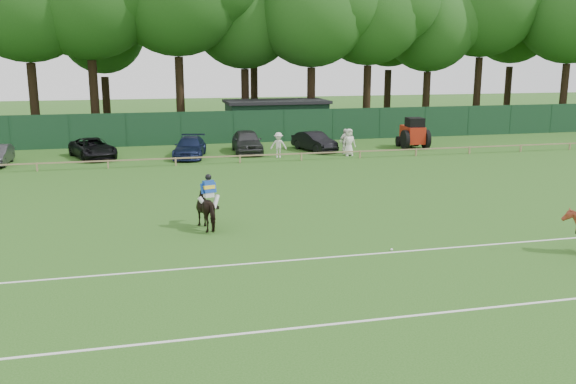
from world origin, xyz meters
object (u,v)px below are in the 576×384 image
object	(u,v)px
estate_black	(314,141)
utility_shed	(276,118)
sedan_navy	(190,147)
hatch_grey	(247,141)
spectator_mid	(345,141)
suv_black	(93,148)
tractor	(413,134)
polo_ball	(392,250)
horse_dark	(209,209)
spectator_left	(278,145)
spectator_right	(349,142)

from	to	relation	value
estate_black	utility_shed	world-z (taller)	utility_shed
sedan_navy	hatch_grey	world-z (taller)	hatch_grey
sedan_navy	hatch_grey	bearing A→B (deg)	26.50
sedan_navy	spectator_mid	bearing A→B (deg)	5.79
suv_black	tractor	distance (m)	22.45
suv_black	polo_ball	world-z (taller)	suv_black
spectator_mid	horse_dark	bearing A→B (deg)	-155.19
horse_dark	estate_black	xyz separation A→B (m)	(9.48, 18.31, -0.13)
suv_black	tractor	bearing A→B (deg)	-21.81
utility_shed	tractor	world-z (taller)	utility_shed
spectator_left	horse_dark	bearing A→B (deg)	-96.90
estate_black	spectator_right	bearing A→B (deg)	-76.39
suv_black	hatch_grey	distance (m)	10.27
suv_black	utility_shed	xyz separation A→B (m)	(14.12, 7.92, 0.88)
sedan_navy	spectator_left	bearing A→B (deg)	-2.80
hatch_grey	spectator_mid	size ratio (longest dim) A/B	2.70
hatch_grey	spectator_left	bearing A→B (deg)	-53.09
spectator_mid	spectator_left	bearing A→B (deg)	153.99
sedan_navy	tractor	bearing A→B (deg)	12.75
suv_black	spectator_right	xyz separation A→B (m)	(16.73, -2.96, 0.26)
tractor	suv_black	bearing A→B (deg)	-177.49
spectator_mid	sedan_navy	bearing A→B (deg)	143.42
suv_black	utility_shed	bearing A→B (deg)	9.33
horse_dark	sedan_navy	bearing A→B (deg)	-108.50
spectator_left	spectator_mid	distance (m)	4.78
polo_ball	tractor	xyz separation A→B (m)	(11.05, 22.18, 1.01)
sedan_navy	utility_shed	xyz separation A→B (m)	(7.88, 9.07, 0.86)
spectator_right	spectator_left	bearing A→B (deg)	171.38
spectator_left	spectator_mid	xyz separation A→B (m)	(4.76, 0.43, 0.03)
sedan_navy	polo_ball	size ratio (longest dim) A/B	51.45
horse_dark	hatch_grey	size ratio (longest dim) A/B	0.40
spectator_mid	spectator_right	size ratio (longest dim) A/B	0.94
estate_black	spectator_mid	size ratio (longest dim) A/B	2.35
sedan_navy	utility_shed	size ratio (longest dim) A/B	0.55
horse_dark	utility_shed	world-z (taller)	utility_shed
sedan_navy	spectator_left	size ratio (longest dim) A/B	2.77
spectator_right	utility_shed	xyz separation A→B (m)	(-2.61, 10.88, 0.62)
sedan_navy	tractor	world-z (taller)	tractor
horse_dark	suv_black	bearing A→B (deg)	-89.64
suv_black	spectator_mid	size ratio (longest dim) A/B	2.73
estate_black	polo_ball	distance (m)	22.92
tractor	utility_shed	bearing A→B (deg)	138.27
horse_dark	tractor	world-z (taller)	tractor
sedan_navy	horse_dark	bearing A→B (deg)	-80.90
estate_black	spectator_mid	distance (m)	2.49
spectator_left	spectator_right	xyz separation A→B (m)	(4.79, -0.38, 0.08)
hatch_grey	suv_black	bearing A→B (deg)	-177.00
horse_dark	spectator_left	bearing A→B (deg)	-128.00
sedan_navy	tractor	size ratio (longest dim) A/B	1.66
hatch_grey	spectator_right	xyz separation A→B (m)	(6.47, -2.90, 0.12)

